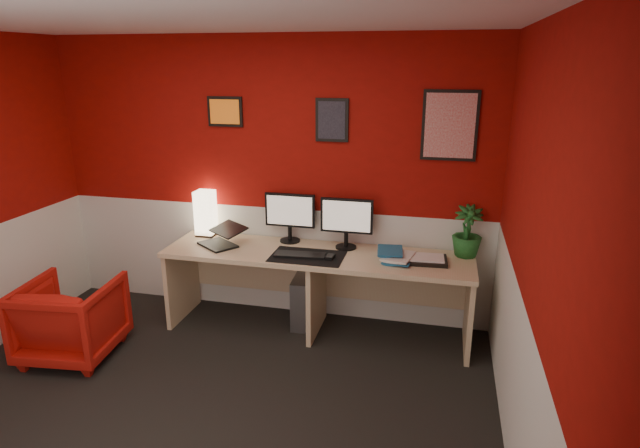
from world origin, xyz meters
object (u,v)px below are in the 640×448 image
at_px(armchair, 71,319).
at_px(laptop, 217,234).
at_px(shoji_lamp, 206,214).
at_px(potted_plant, 467,231).
at_px(desk, 317,293).
at_px(pc_tower, 306,299).
at_px(monitor_left, 289,210).
at_px(monitor_right, 346,216).
at_px(zen_tray, 425,260).

bearing_deg(armchair, laptop, -145.34).
xyz_separation_m(shoji_lamp, potted_plant, (2.32, -0.01, 0.01)).
bearing_deg(armchair, desk, -161.65).
bearing_deg(desk, laptop, -178.20).
relative_size(pc_tower, armchair, 0.65).
height_order(monitor_left, pc_tower, monitor_left).
bearing_deg(shoji_lamp, monitor_right, -1.97).
xyz_separation_m(shoji_lamp, pc_tower, (0.97, -0.08, -0.70)).
distance_m(monitor_right, pc_tower, 0.87).
height_order(shoji_lamp, pc_tower, shoji_lamp).
distance_m(potted_plant, armchair, 3.26).
bearing_deg(laptop, monitor_right, 46.42).
xyz_separation_m(laptop, pc_tower, (0.75, 0.17, -0.61)).
distance_m(monitor_left, monitor_right, 0.52).
xyz_separation_m(desk, laptop, (-0.88, -0.03, 0.47)).
xyz_separation_m(monitor_left, monitor_right, (0.52, -0.05, 0.00)).
xyz_separation_m(laptop, monitor_right, (1.10, 0.21, 0.18)).
distance_m(monitor_left, zen_tray, 1.25).
xyz_separation_m(potted_plant, pc_tower, (-1.35, -0.07, -0.72)).
xyz_separation_m(shoji_lamp, monitor_left, (0.80, 0.01, 0.09)).
xyz_separation_m(desk, zen_tray, (0.90, 0.00, 0.38)).
bearing_deg(desk, monitor_right, 39.38).
bearing_deg(pc_tower, shoji_lamp, 171.25).
distance_m(shoji_lamp, monitor_right, 1.32).
distance_m(monitor_right, armchair, 2.37).
bearing_deg(armchair, monitor_left, -151.08).
distance_m(monitor_left, armchair, 1.97).
bearing_deg(monitor_left, armchair, -144.75).
distance_m(monitor_right, potted_plant, 1.00).
height_order(shoji_lamp, monitor_right, monitor_right).
relative_size(shoji_lamp, monitor_right, 0.69).
xyz_separation_m(shoji_lamp, laptop, (0.22, -0.25, -0.09)).
xyz_separation_m(desk, potted_plant, (1.22, 0.21, 0.58)).
bearing_deg(pc_tower, monitor_right, 2.21).
height_order(desk, pc_tower, desk).
height_order(monitor_left, potted_plant, monitor_left).
distance_m(shoji_lamp, monitor_left, 0.80).
relative_size(desk, pc_tower, 5.78).
bearing_deg(zen_tray, desk, -179.72).
height_order(monitor_right, pc_tower, monitor_right).
height_order(potted_plant, pc_tower, potted_plant).
xyz_separation_m(desk, armchair, (-1.80, -0.83, -0.05)).
xyz_separation_m(laptop, armchair, (-0.92, -0.80, -0.52)).
bearing_deg(zen_tray, shoji_lamp, 173.73).
distance_m(zen_tray, pc_tower, 1.16).
distance_m(monitor_right, zen_tray, 0.75).
bearing_deg(monitor_left, desk, -37.61).
relative_size(monitor_right, pc_tower, 1.29).
bearing_deg(shoji_lamp, monitor_left, 0.64).
distance_m(shoji_lamp, pc_tower, 1.20).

